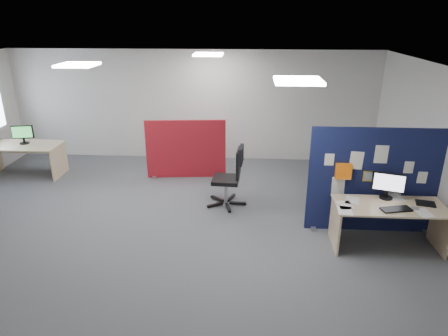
# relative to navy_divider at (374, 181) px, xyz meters

# --- Properties ---
(floor) EXTENTS (9.00, 9.00, 0.00)m
(floor) POSITION_rel_navy_divider_xyz_m (-3.47, 0.00, -0.90)
(floor) COLOR #4D4F54
(floor) RESTS_ON ground
(ceiling) EXTENTS (9.00, 7.00, 0.02)m
(ceiling) POSITION_rel_navy_divider_xyz_m (-3.47, 0.00, 1.80)
(ceiling) COLOR white
(ceiling) RESTS_ON wall_back
(wall_back) EXTENTS (9.00, 0.02, 2.70)m
(wall_back) POSITION_rel_navy_divider_xyz_m (-3.47, 3.50, 0.45)
(wall_back) COLOR silver
(wall_back) RESTS_ON floor
(wall_front) EXTENTS (9.00, 0.02, 2.70)m
(wall_front) POSITION_rel_navy_divider_xyz_m (-3.47, -3.50, 0.45)
(wall_front) COLOR silver
(wall_front) RESTS_ON floor
(wall_right) EXTENTS (0.02, 7.00, 2.70)m
(wall_right) POSITION_rel_navy_divider_xyz_m (1.03, 0.00, 0.45)
(wall_right) COLOR silver
(wall_right) RESTS_ON floor
(ceiling_lights) EXTENTS (4.10, 4.10, 0.04)m
(ceiling_lights) POSITION_rel_navy_divider_xyz_m (-3.13, 0.67, 1.77)
(ceiling_lights) COLOR white
(ceiling_lights) RESTS_ON ceiling
(navy_divider) EXTENTS (2.19, 0.30, 1.81)m
(navy_divider) POSITION_rel_navy_divider_xyz_m (0.00, 0.00, 0.00)
(navy_divider) COLOR #0F1638
(navy_divider) RESTS_ON floor
(main_desk) EXTENTS (1.67, 0.74, 0.73)m
(main_desk) POSITION_rel_navy_divider_xyz_m (0.11, -0.50, -0.35)
(main_desk) COLOR #D6B189
(main_desk) RESTS_ON floor
(monitor_main) EXTENTS (0.48, 0.20, 0.43)m
(monitor_main) POSITION_rel_navy_divider_xyz_m (0.12, -0.28, 0.07)
(monitor_main) COLOR black
(monitor_main) RESTS_ON main_desk
(keyboard) EXTENTS (0.48, 0.28, 0.02)m
(keyboard) POSITION_rel_navy_divider_xyz_m (0.15, -0.69, -0.16)
(keyboard) COLOR black
(keyboard) RESTS_ON main_desk
(mouse) EXTENTS (0.10, 0.07, 0.03)m
(mouse) POSITION_rel_navy_divider_xyz_m (0.44, -0.65, -0.16)
(mouse) COLOR #9A9A9F
(mouse) RESTS_ON main_desk
(paper_tray) EXTENTS (0.33, 0.29, 0.01)m
(paper_tray) POSITION_rel_navy_divider_xyz_m (0.67, -0.45, -0.16)
(paper_tray) COLOR black
(paper_tray) RESTS_ON main_desk
(red_divider) EXTENTS (1.76, 0.30, 1.32)m
(red_divider) POSITION_rel_navy_divider_xyz_m (-3.46, 2.17, -0.25)
(red_divider) COLOR maroon
(red_divider) RESTS_ON floor
(second_desk) EXTENTS (1.66, 0.83, 0.73)m
(second_desk) POSITION_rel_navy_divider_xyz_m (-7.15, 2.09, -0.35)
(second_desk) COLOR #D6B189
(second_desk) RESTS_ON floor
(monitor_second) EXTENTS (0.46, 0.21, 0.42)m
(monitor_second) POSITION_rel_navy_divider_xyz_m (-7.14, 2.14, 0.06)
(monitor_second) COLOR black
(monitor_second) RESTS_ON second_desk
(office_chair) EXTENTS (0.76, 0.78, 1.17)m
(office_chair) POSITION_rel_navy_divider_xyz_m (-2.37, 0.81, -0.24)
(office_chair) COLOR black
(office_chair) RESTS_ON floor
(desk_papers) EXTENTS (1.39, 0.85, 0.00)m
(desk_papers) POSITION_rel_navy_divider_xyz_m (-0.16, -0.55, -0.17)
(desk_papers) COLOR white
(desk_papers) RESTS_ON main_desk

